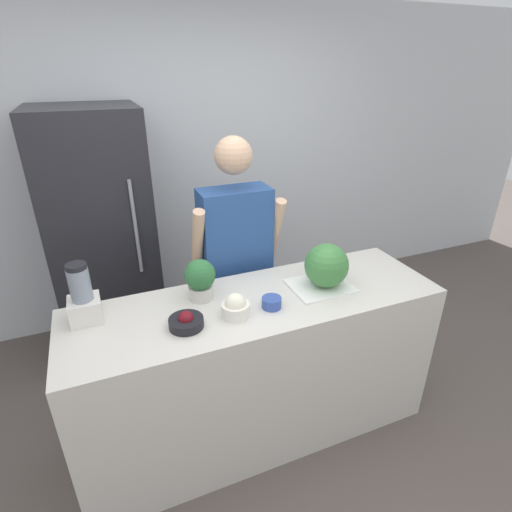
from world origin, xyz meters
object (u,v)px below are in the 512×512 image
refrigerator (103,239)px  bowl_small_blue (272,302)px  watermelon (326,265)px  blender (83,299)px  potted_plant (200,279)px  bowl_cherries (186,322)px  person (236,267)px  bowl_cream (235,307)px

refrigerator → bowl_small_blue: 1.54m
refrigerator → watermelon: bearing=-48.2°
blender → watermelon: bearing=-7.6°
bowl_small_blue → potted_plant: (-0.32, 0.23, 0.09)m
bowl_cherries → person: bearing=52.0°
refrigerator → bowl_cream: bearing=-67.3°
refrigerator → person: size_ratio=1.07×
refrigerator → bowl_small_blue: refrigerator is taller
person → bowl_cream: person is taller
refrigerator → bowl_cream: 1.46m
bowl_cream → bowl_small_blue: bowl_cream is taller
watermelon → bowl_cream: watermelon is taller
potted_plant → person: bearing=48.4°
person → bowl_cherries: person is taller
person → potted_plant: (-0.34, -0.38, 0.18)m
person → blender: bearing=-158.5°
watermelon → bowl_cherries: 0.83m
bowl_cream → potted_plant: (-0.12, 0.23, 0.07)m
refrigerator → person: refrigerator is taller
refrigerator → blender: refrigerator is taller
bowl_small_blue → blender: size_ratio=0.33×
potted_plant → bowl_cream: bearing=-62.9°
watermelon → person: bearing=123.3°
bowl_cream → bowl_small_blue: bearing=0.1°
person → watermelon: person is taller
bowl_cherries → bowl_cream: size_ratio=1.18×
refrigerator → potted_plant: (0.45, -1.12, 0.14)m
person → potted_plant: size_ratio=7.57×
person → bowl_small_blue: size_ratio=16.78×
potted_plant → bowl_small_blue: bearing=-35.7°
bowl_small_blue → blender: bearing=164.7°
blender → potted_plant: size_ratio=1.36×
watermelon → bowl_cherries: size_ratio=1.47×
person → bowl_small_blue: 0.61m
refrigerator → bowl_cream: size_ratio=12.90×
bowl_small_blue → bowl_cream: bearing=-179.9°
person → blender: person is taller
bowl_cherries → bowl_small_blue: (0.45, -0.00, -0.00)m
refrigerator → watermelon: 1.70m
blender → refrigerator: bearing=83.0°
bowl_cherries → bowl_cream: bowl_cream is taller
person → bowl_cherries: bearing=-128.0°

